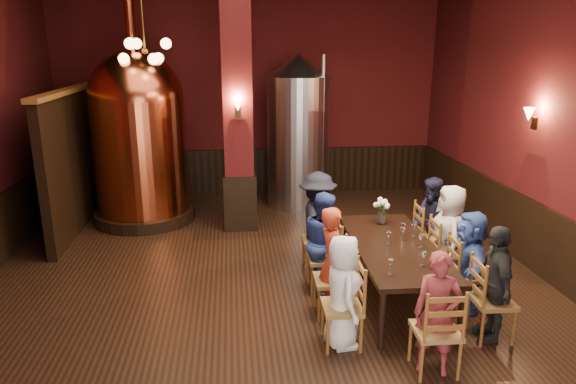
{
  "coord_description": "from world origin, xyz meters",
  "views": [
    {
      "loc": [
        -0.42,
        -6.09,
        3.2
      ],
      "look_at": [
        0.28,
        0.2,
        1.38
      ],
      "focal_mm": 32.0,
      "sensor_mm": 36.0,
      "label": 1
    }
  ],
  "objects": [
    {
      "name": "partition",
      "position": [
        -3.2,
        3.2,
        1.2
      ],
      "size": [
        0.22,
        3.5,
        2.4
      ],
      "primitive_type": "cube",
      "color": "black",
      "rests_on": "ground"
    },
    {
      "name": "person_3",
      "position": [
        0.78,
        0.83,
        0.73
      ],
      "size": [
        0.68,
        1.02,
        1.47
      ],
      "primitive_type": "imported",
      "rotation": [
        0.0,
        0.0,
        1.42
      ],
      "color": "black",
      "rests_on": "ground"
    },
    {
      "name": "chair_4",
      "position": [
        2.42,
        -1.22,
        0.46
      ],
      "size": [
        0.47,
        0.47,
        0.92
      ],
      "primitive_type": null,
      "rotation": [
        0.0,
        0.0,
        1.54
      ],
      "color": "#9C5627",
      "rests_on": "ground"
    },
    {
      "name": "sconce_wall",
      "position": [
        3.9,
        0.8,
        2.2
      ],
      "size": [
        0.2,
        0.2,
        0.36
      ],
      "primitive_type": null,
      "rotation": [
        0.0,
        0.0,
        1.57
      ],
      "color": "black",
      "rests_on": "room"
    },
    {
      "name": "steel_vessel",
      "position": [
        0.91,
        4.03,
        1.51
      ],
      "size": [
        1.55,
        1.55,
        3.03
      ],
      "rotation": [
        0.0,
        0.0,
        -0.28
      ],
      "color": "#B2B2B7",
      "rests_on": "ground"
    },
    {
      "name": "person_6",
      "position": [
        2.46,
        0.11,
        0.71
      ],
      "size": [
        0.54,
        0.75,
        1.43
      ],
      "primitive_type": "imported",
      "rotation": [
        0.0,
        0.0,
        4.59
      ],
      "color": "beige",
      "rests_on": "ground"
    },
    {
      "name": "person_1",
      "position": [
        0.74,
        -0.5,
        0.69
      ],
      "size": [
        0.37,
        0.53,
        1.38
      ],
      "primitive_type": "imported",
      "rotation": [
        0.0,
        0.0,
        1.64
      ],
      "color": "#BE3A20",
      "rests_on": "ground"
    },
    {
      "name": "wine_glass_6",
      "position": [
        1.94,
        0.06,
        0.83
      ],
      "size": [
        0.07,
        0.07,
        0.17
      ],
      "primitive_type": null,
      "color": "white",
      "rests_on": "dining_table"
    },
    {
      "name": "wine_glass_1",
      "position": [
        1.29,
        -1.01,
        0.83
      ],
      "size": [
        0.07,
        0.07,
        0.17
      ],
      "primitive_type": null,
      "color": "white",
      "rests_on": "dining_table"
    },
    {
      "name": "copper_kettle",
      "position": [
        -2.09,
        3.41,
        1.61
      ],
      "size": [
        1.87,
        1.87,
        4.42
      ],
      "rotation": [
        0.0,
        0.0,
        -0.12
      ],
      "color": "black",
      "rests_on": "ground"
    },
    {
      "name": "wine_glass_2",
      "position": [
        1.53,
        -0.16,
        0.83
      ],
      "size": [
        0.07,
        0.07,
        0.17
      ],
      "primitive_type": null,
      "color": "white",
      "rests_on": "dining_table"
    },
    {
      "name": "dining_table",
      "position": [
        1.6,
        -0.19,
        0.69
      ],
      "size": [
        1.07,
        2.43,
        0.75
      ],
      "rotation": [
        0.0,
        0.0,
        -0.03
      ],
      "color": "black",
      "rests_on": "ground"
    },
    {
      "name": "chair_2",
      "position": [
        0.76,
        0.16,
        0.46
      ],
      "size": [
        0.47,
        0.47,
        0.92
      ],
      "primitive_type": null,
      "rotation": [
        0.0,
        0.0,
        -1.6
      ],
      "color": "#9C5627",
      "rests_on": "ground"
    },
    {
      "name": "chair_1",
      "position": [
        0.74,
        -0.5,
        0.46
      ],
      "size": [
        0.47,
        0.47,
        0.92
      ],
      "primitive_type": null,
      "rotation": [
        0.0,
        0.0,
        -1.6
      ],
      "color": "#9C5627",
      "rests_on": "ground"
    },
    {
      "name": "sconce_column",
      "position": [
        -0.3,
        2.5,
        2.2
      ],
      "size": [
        0.2,
        0.2,
        0.36
      ],
      "primitive_type": null,
      "rotation": [
        0.0,
        0.0,
        3.14
      ],
      "color": "black",
      "rests_on": "column"
    },
    {
      "name": "person_0",
      "position": [
        0.72,
        -1.17,
        0.64
      ],
      "size": [
        0.43,
        0.64,
        1.28
      ],
      "primitive_type": "imported",
      "rotation": [
        0.0,
        0.0,
        1.61
      ],
      "color": "white",
      "rests_on": "ground"
    },
    {
      "name": "wine_glass_4",
      "position": [
        1.9,
        -0.29,
        0.83
      ],
      "size": [
        0.07,
        0.07,
        0.17
      ],
      "primitive_type": null,
      "color": "white",
      "rests_on": "dining_table"
    },
    {
      "name": "chair_5",
      "position": [
        2.44,
        -0.55,
        0.46
      ],
      "size": [
        0.47,
        0.47,
        0.92
      ],
      "primitive_type": null,
      "rotation": [
        0.0,
        0.0,
        1.54
      ],
      "color": "#9C5627",
      "rests_on": "ground"
    },
    {
      "name": "wine_glass_7",
      "position": [
        1.73,
        -0.85,
        0.83
      ],
      "size": [
        0.07,
        0.07,
        0.17
      ],
      "primitive_type": null,
      "color": "white",
      "rests_on": "dining_table"
    },
    {
      "name": "wainscot_back",
      "position": [
        0.0,
        4.96,
        0.5
      ],
      "size": [
        7.9,
        0.08,
        1.0
      ],
      "primitive_type": "cube",
      "color": "black",
      "rests_on": "ground"
    },
    {
      "name": "chair_6",
      "position": [
        2.46,
        0.11,
        0.46
      ],
      "size": [
        0.47,
        0.47,
        0.92
      ],
      "primitive_type": null,
      "rotation": [
        0.0,
        0.0,
        1.54
      ],
      "color": "#9C5627",
      "rests_on": "ground"
    },
    {
      "name": "pendant_cluster",
      "position": [
        -1.8,
        2.9,
        3.1
      ],
      "size": [
        0.9,
        0.9,
        1.7
      ],
      "primitive_type": null,
      "color": "#A57226",
      "rests_on": "room"
    },
    {
      "name": "chair_8",
      "position": [
        1.55,
        -1.74,
        0.46
      ],
      "size": [
        0.47,
        0.47,
        0.92
      ],
      "primitive_type": null,
      "rotation": [
        0.0,
        0.0,
        3.11
      ],
      "color": "#9C5627",
      "rests_on": "ground"
    },
    {
      "name": "person_8",
      "position": [
        1.55,
        -1.74,
        0.64
      ],
      "size": [
        0.55,
        0.46,
        1.28
      ],
      "primitive_type": "imported",
      "rotation": [
        0.0,
        0.0,
        5.91
      ],
      "color": "maroon",
      "rests_on": "ground"
    },
    {
      "name": "person_4",
      "position": [
        2.42,
        -1.22,
        0.67
      ],
      "size": [
        0.45,
        0.83,
        1.34
      ],
      "primitive_type": "imported",
      "rotation": [
        0.0,
        0.0,
        4.55
      ],
      "color": "black",
      "rests_on": "ground"
    },
    {
      "name": "wine_glass_3",
      "position": [
        1.75,
        -0.04,
        0.83
      ],
      "size": [
        0.07,
        0.07,
        0.17
      ],
      "primitive_type": null,
      "color": "white",
      "rests_on": "dining_table"
    },
    {
      "name": "chair_7",
      "position": [
        2.48,
        0.78,
        0.46
      ],
      "size": [
        0.47,
        0.47,
        0.92
      ],
      "primitive_type": null,
      "rotation": [
        0.0,
        0.0,
        1.54
      ],
      "color": "#9C5627",
      "rests_on": "ground"
    },
    {
      "name": "person_5",
      "position": [
        2.44,
        -0.55,
        0.64
      ],
      "size": [
        0.58,
        1.24,
        1.29
      ],
      "primitive_type": "imported",
      "rotation": [
        0.0,
        0.0,
        4.54
      ],
      "color": "#3752A7",
      "rests_on": "ground"
    },
    {
      "name": "chair_3",
      "position": [
        0.78,
        0.83,
        0.46
      ],
      "size": [
        0.47,
        0.47,
        0.92
      ],
      "primitive_type": null,
      "rotation": [
        0.0,
        0.0,
        -1.6
      ],
      "color": "#9C5627",
      "rests_on": "ground"
    },
    {
      "name": "room",
      "position": [
        0.0,
        0.0,
        2.25
      ],
      "size": [
        10.0,
        10.02,
        4.5
      ],
      "color": "black",
      "rests_on": "ground"
    },
    {
      "name": "wine_glass_5",
      "position": [
        1.82,
        0.13,
        0.83
      ],
      "size": [
        0.07,
        0.07,
        0.17
      ],
      "primitive_type": null,
      "color": "white",
      "rests_on": "dining_table"
    },
    {
      "name": "rose_vase",
      "position": [
        1.66,
        0.59,
        1.0
      ],
      "size": [
        0.23,
        0.23,
        0.39
      ],
      "color": "white",
      "rests_on": "dining_table"
    },
    {
      "name": "person_7",
      "position": [
        2.48,
        0.78,
        0.67
      ],
      "size": [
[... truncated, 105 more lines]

